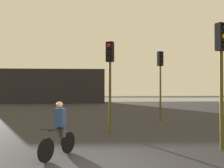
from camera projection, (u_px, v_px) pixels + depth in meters
name	position (u px, v px, depth m)	size (l,w,h in m)	color
water_strip	(98.00, 99.00, 45.37)	(80.00, 16.00, 0.01)	slate
distant_building	(48.00, 86.00, 35.01)	(15.67, 4.00, 4.64)	black
traffic_light_far_right	(160.00, 72.00, 15.56)	(0.39, 0.41, 4.32)	#4C4719
traffic_light_center	(110.00, 69.00, 11.21)	(0.39, 0.42, 4.11)	#4C4719
traffic_light_near_right	(221.00, 61.00, 8.13)	(0.39, 0.41, 4.14)	#4C4719
cyclist	(59.00, 129.00, 7.29)	(0.85, 1.53, 1.62)	black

